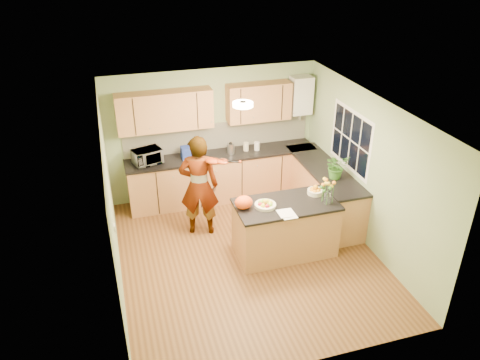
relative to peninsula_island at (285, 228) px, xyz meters
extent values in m
plane|color=brown|center=(-0.60, 0.07, -0.46)|extent=(4.50, 4.50, 0.00)
cube|color=silver|center=(-0.60, 0.07, 2.04)|extent=(4.00, 4.50, 0.02)
cube|color=#8FAA79|center=(-0.60, 2.32, 0.79)|extent=(4.00, 0.02, 2.50)
cube|color=#8FAA79|center=(-0.60, -2.18, 0.79)|extent=(4.00, 0.02, 2.50)
cube|color=#8FAA79|center=(-2.60, 0.07, 0.79)|extent=(0.02, 4.50, 2.50)
cube|color=#8FAA79|center=(1.40, 0.07, 0.79)|extent=(0.02, 4.50, 2.50)
cube|color=#B57748|center=(-0.50, 2.02, -0.01)|extent=(3.60, 0.60, 0.90)
cube|color=black|center=(-0.50, 2.01, 0.46)|extent=(3.64, 0.62, 0.04)
cube|color=#B57748|center=(1.10, 0.92, -0.01)|extent=(0.60, 2.20, 0.90)
cube|color=black|center=(1.09, 0.92, 0.46)|extent=(0.62, 2.24, 0.04)
cube|color=white|center=(-0.50, 2.30, 0.74)|extent=(3.60, 0.02, 0.52)
cube|color=#B57748|center=(-1.50, 2.15, 1.39)|extent=(1.70, 0.34, 0.70)
cube|color=#B57748|center=(0.25, 2.15, 1.39)|extent=(1.20, 0.34, 0.70)
cube|color=white|center=(1.10, 2.16, 1.44)|extent=(0.40, 0.30, 0.72)
cylinder|color=silver|center=(1.10, 2.16, 1.04)|extent=(0.06, 0.06, 0.20)
cube|color=white|center=(1.39, 0.67, 1.09)|extent=(0.01, 1.30, 1.05)
cube|color=black|center=(1.39, 0.67, 1.09)|extent=(0.01, 1.18, 0.92)
cube|color=white|center=(-2.59, -0.53, 0.84)|extent=(0.02, 0.09, 0.09)
cylinder|color=#FFEABF|center=(-0.60, 0.37, 2.00)|extent=(0.30, 0.30, 0.06)
cylinder|color=white|center=(-0.60, 0.37, 2.03)|extent=(0.10, 0.10, 0.02)
cube|color=#B57748|center=(0.00, 0.00, -0.02)|extent=(1.56, 0.78, 0.88)
cube|color=black|center=(0.00, 0.00, 0.44)|extent=(1.60, 0.82, 0.04)
cylinder|color=beige|center=(-0.35, 0.00, 0.48)|extent=(0.33, 0.33, 0.05)
cylinder|color=beige|center=(0.55, 0.15, 0.49)|extent=(0.25, 0.25, 0.07)
cylinder|color=silver|center=(0.60, -0.18, 0.56)|extent=(0.10, 0.10, 0.21)
ellipsoid|color=#F24A13|center=(-0.68, 0.05, 0.56)|extent=(0.34, 0.32, 0.21)
cube|color=white|center=(-0.10, -0.30, 0.46)|extent=(0.22, 0.30, 0.01)
imported|color=tan|center=(-1.18, 0.98, 0.44)|extent=(0.75, 0.59, 1.80)
imported|color=white|center=(-1.90, 2.00, 0.62)|extent=(0.57, 0.46, 0.27)
cube|color=#213698|center=(-1.14, 2.01, 0.59)|extent=(0.29, 0.21, 0.23)
cylinder|color=silver|center=(-0.34, 1.99, 0.58)|extent=(0.14, 0.14, 0.20)
sphere|color=black|center=(-0.34, 1.99, 0.71)|extent=(0.07, 0.07, 0.07)
cylinder|color=beige|center=(-0.03, 2.04, 0.56)|extent=(0.12, 0.12, 0.16)
cylinder|color=white|center=(0.18, 2.00, 0.56)|extent=(0.14, 0.14, 0.16)
imported|color=#397426|center=(1.10, 0.52, 0.70)|extent=(0.40, 0.34, 0.44)
camera|label=1|loc=(-2.47, -5.78, 4.17)|focal=35.00mm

